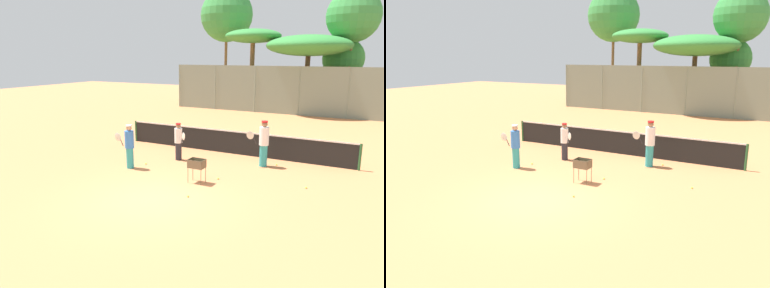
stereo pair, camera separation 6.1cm
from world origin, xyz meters
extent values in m
plane|color=#D37F4C|center=(0.00, 0.00, 0.00)|extent=(80.00, 80.00, 0.00)
cylinder|color=#26592D|center=(-5.38, 6.37, 0.54)|extent=(0.10, 0.10, 1.07)
cylinder|color=#26592D|center=(5.38, 6.37, 0.54)|extent=(0.10, 0.10, 1.07)
cube|color=black|center=(0.00, 6.37, 0.51)|extent=(10.75, 0.01, 1.01)
cube|color=white|center=(0.00, 6.37, 1.04)|extent=(10.75, 0.02, 0.06)
cylinder|color=gray|center=(-10.26, 19.13, 1.80)|extent=(0.08, 0.08, 3.60)
cylinder|color=gray|center=(-6.84, 19.13, 1.80)|extent=(0.08, 0.08, 3.60)
cylinder|color=gray|center=(-3.42, 19.13, 1.80)|extent=(0.08, 0.08, 3.60)
cylinder|color=gray|center=(0.00, 19.13, 1.80)|extent=(0.08, 0.08, 3.60)
cylinder|color=gray|center=(3.42, 19.13, 1.80)|extent=(0.08, 0.08, 3.60)
cube|color=gray|center=(0.00, 19.13, 1.80)|extent=(20.52, 0.01, 3.60)
cylinder|color=brown|center=(0.11, 20.91, 2.15)|extent=(0.37, 0.37, 4.30)
ellipsoid|color=#338438|center=(0.11, 20.91, 5.10)|extent=(6.39, 6.39, 1.60)
cylinder|color=brown|center=(2.26, 23.92, 1.57)|extent=(0.32, 0.32, 3.14)
sphere|color=#338438|center=(2.26, 23.92, 4.11)|extent=(3.25, 3.25, 3.25)
cylinder|color=brown|center=(-8.18, 24.27, 3.25)|extent=(0.25, 0.25, 6.51)
sphere|color=#388E42|center=(-8.18, 24.27, 7.95)|extent=(4.79, 4.79, 4.79)
cylinder|color=brown|center=(-4.53, 21.40, 2.67)|extent=(0.38, 0.38, 5.34)
ellipsoid|color=#338438|center=(-4.53, 21.40, 5.92)|extent=(4.61, 4.61, 1.15)
cylinder|color=brown|center=(2.86, 22.71, 3.04)|extent=(0.31, 0.31, 6.07)
sphere|color=#388E42|center=(2.86, 22.71, 7.26)|extent=(3.97, 3.97, 3.97)
cylinder|color=#26262D|center=(-1.59, 4.32, 0.38)|extent=(0.27, 0.27, 0.75)
cylinder|color=white|center=(-1.59, 4.32, 1.07)|extent=(0.33, 0.33, 0.63)
sphere|color=#8C6647|center=(-1.59, 4.32, 1.48)|extent=(0.20, 0.20, 0.20)
cylinder|color=red|center=(-1.59, 4.32, 1.57)|extent=(0.21, 0.21, 0.05)
cylinder|color=black|center=(-1.31, 4.12, 0.91)|extent=(0.14, 0.11, 0.27)
ellipsoid|color=silver|center=(-1.17, 4.02, 1.13)|extent=(0.34, 0.25, 0.43)
cylinder|color=teal|center=(-2.68, 2.37, 0.41)|extent=(0.29, 0.29, 0.82)
cylinder|color=blue|center=(-2.68, 2.37, 1.16)|extent=(0.36, 0.36, 0.69)
sphere|color=tan|center=(-2.68, 2.37, 1.62)|extent=(0.22, 0.22, 0.22)
cylinder|color=white|center=(-2.68, 2.37, 1.71)|extent=(0.23, 0.23, 0.06)
cylinder|color=black|center=(-3.03, 2.35, 0.99)|extent=(0.15, 0.04, 0.27)
ellipsoid|color=silver|center=(-3.21, 2.34, 1.21)|extent=(0.40, 0.05, 0.43)
cylinder|color=teal|center=(1.90, 5.14, 0.44)|extent=(0.31, 0.31, 0.88)
cylinder|color=white|center=(1.90, 5.14, 1.25)|extent=(0.38, 0.38, 0.73)
sphere|color=#8C6647|center=(1.90, 5.14, 1.73)|extent=(0.24, 0.24, 0.24)
cylinder|color=red|center=(1.90, 5.14, 1.83)|extent=(0.25, 0.25, 0.06)
cylinder|color=black|center=(1.57, 4.96, 1.06)|extent=(0.14, 0.09, 0.27)
ellipsoid|color=silver|center=(1.41, 4.88, 1.28)|extent=(0.37, 0.21, 0.43)
cylinder|color=brown|center=(0.23, 1.90, 0.28)|extent=(0.02, 0.02, 0.55)
cylinder|color=brown|center=(0.74, 1.90, 0.28)|extent=(0.02, 0.02, 0.55)
cylinder|color=brown|center=(0.23, 2.26, 0.28)|extent=(0.02, 0.02, 0.55)
cylinder|color=brown|center=(0.74, 2.26, 0.28)|extent=(0.02, 0.02, 0.55)
cube|color=brown|center=(0.48, 2.08, 0.56)|extent=(0.55, 0.40, 0.01)
cube|color=brown|center=(0.48, 1.88, 0.70)|extent=(0.55, 0.01, 0.30)
cube|color=brown|center=(0.48, 2.28, 0.70)|extent=(0.55, 0.01, 0.30)
cube|color=brown|center=(0.21, 2.08, 0.70)|extent=(0.01, 0.40, 0.30)
cube|color=brown|center=(0.76, 2.08, 0.70)|extent=(0.01, 0.40, 0.30)
sphere|color=#D1E54C|center=(0.42, 2.03, 0.60)|extent=(0.07, 0.07, 0.07)
sphere|color=#D1E54C|center=(0.64, 2.04, 0.65)|extent=(0.07, 0.07, 0.07)
sphere|color=#D1E54C|center=(0.30, 1.97, 0.65)|extent=(0.07, 0.07, 0.07)
sphere|color=#D1E54C|center=(0.46, 2.10, 0.65)|extent=(0.07, 0.07, 0.07)
sphere|color=#D1E54C|center=(0.44, 1.93, 0.65)|extent=(0.07, 0.07, 0.07)
sphere|color=#D1E54C|center=(0.64, 2.21, 0.60)|extent=(0.07, 0.07, 0.07)
sphere|color=#D1E54C|center=(0.47, 1.98, 0.60)|extent=(0.07, 0.07, 0.07)
sphere|color=#D1E54C|center=(0.39, 2.14, 0.60)|extent=(0.07, 0.07, 0.07)
sphere|color=#D1E54C|center=(0.42, 2.01, 0.65)|extent=(0.07, 0.07, 0.07)
sphere|color=#D1E54C|center=(0.35, 2.02, 0.60)|extent=(0.07, 0.07, 0.07)
sphere|color=#D1E54C|center=(0.41, 1.95, 0.65)|extent=(0.07, 0.07, 0.07)
sphere|color=#D1E54C|center=(0.47, 2.18, 0.65)|extent=(0.07, 0.07, 0.07)
sphere|color=#D1E54C|center=(0.47, 2.18, 0.65)|extent=(0.07, 0.07, 0.07)
sphere|color=#D1E54C|center=(-2.41, 3.07, 0.03)|extent=(0.07, 0.07, 0.07)
sphere|color=#D1E54C|center=(1.01, 2.75, 0.03)|extent=(0.07, 0.07, 0.07)
sphere|color=#D1E54C|center=(4.01, 3.31, 0.03)|extent=(0.07, 0.07, 0.07)
sphere|color=#D1E54C|center=(0.89, 0.72, 0.03)|extent=(0.07, 0.07, 0.07)
sphere|color=#D1E54C|center=(2.35, 5.52, 0.03)|extent=(0.07, 0.07, 0.07)
cube|color=#232328|center=(4.85, 21.88, 0.45)|extent=(4.20, 1.70, 0.90)
cube|color=#33383D|center=(4.65, 21.88, 1.25)|extent=(2.20, 1.50, 0.70)
camera|label=1|loc=(6.34, -9.01, 4.39)|focal=35.00mm
camera|label=2|loc=(6.40, -8.98, 4.39)|focal=35.00mm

